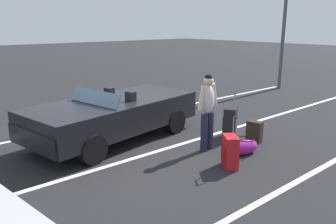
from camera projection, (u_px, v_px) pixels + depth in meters
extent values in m
plane|color=black|center=(115.00, 139.00, 8.09)|extent=(80.00, 80.00, 0.00)
cube|color=silver|center=(87.00, 126.00, 9.12)|extent=(18.00, 0.12, 0.01)
cube|color=silver|center=(148.00, 154.00, 7.12)|extent=(18.00, 0.12, 0.01)
cube|color=silver|center=(255.00, 205.00, 5.13)|extent=(18.00, 0.12, 0.01)
cube|color=black|center=(114.00, 114.00, 7.93)|extent=(4.34, 2.43, 0.64)
cube|color=black|center=(60.00, 133.00, 6.90)|extent=(1.58, 1.87, 0.38)
cube|color=slate|center=(95.00, 97.00, 7.43)|extent=(0.44, 1.56, 0.31)
cube|color=black|center=(131.00, 96.00, 7.75)|extent=(0.20, 0.24, 0.22)
cube|color=black|center=(109.00, 92.00, 8.21)|extent=(0.20, 0.24, 0.22)
cylinder|color=black|center=(92.00, 149.00, 6.57)|extent=(0.63, 0.32, 0.60)
cylinder|color=black|center=(47.00, 133.00, 7.57)|extent=(0.63, 0.32, 0.60)
cylinder|color=black|center=(175.00, 121.00, 8.45)|extent=(0.63, 0.32, 0.60)
cylinder|color=black|center=(130.00, 111.00, 9.46)|extent=(0.63, 0.32, 0.60)
cube|color=black|center=(230.00, 123.00, 8.09)|extent=(0.56, 0.49, 0.74)
cube|color=black|center=(224.00, 124.00, 8.15)|extent=(0.33, 0.22, 0.41)
cylinder|color=gray|center=(234.00, 101.00, 7.81)|extent=(0.03, 0.03, 0.37)
cylinder|color=gray|center=(235.00, 99.00, 8.05)|extent=(0.03, 0.03, 0.37)
cylinder|color=black|center=(235.00, 93.00, 7.89)|extent=(0.24, 0.17, 0.03)
sphere|color=black|center=(233.00, 139.00, 8.00)|extent=(0.04, 0.04, 0.04)
sphere|color=black|center=(235.00, 135.00, 8.31)|extent=(0.04, 0.04, 0.04)
cube|color=red|center=(230.00, 152.00, 6.42)|extent=(0.43, 0.46, 0.62)
cube|color=maroon|center=(223.00, 154.00, 6.42)|extent=(0.20, 0.27, 0.34)
cylinder|color=gray|center=(237.00, 128.00, 6.19)|extent=(0.03, 0.03, 0.37)
cylinder|color=gray|center=(233.00, 125.00, 6.41)|extent=(0.03, 0.03, 0.37)
cylinder|color=black|center=(235.00, 117.00, 6.25)|extent=(0.15, 0.19, 0.03)
sphere|color=black|center=(236.00, 169.00, 6.37)|extent=(0.04, 0.04, 0.04)
sphere|color=black|center=(232.00, 163.00, 6.64)|extent=(0.04, 0.04, 0.04)
cube|color=#2D2319|center=(254.00, 132.00, 7.80)|extent=(0.27, 0.37, 0.50)
sphere|color=black|center=(260.00, 141.00, 7.84)|extent=(0.04, 0.04, 0.04)
sphere|color=black|center=(250.00, 139.00, 7.98)|extent=(0.04, 0.04, 0.04)
ellipsoid|color=#991E8C|center=(245.00, 147.00, 7.11)|extent=(0.68, 0.39, 0.30)
torus|color=black|center=(246.00, 139.00, 7.06)|extent=(0.42, 0.42, 0.02)
cylinder|color=#1E2338|center=(204.00, 133.00, 7.21)|extent=(0.16, 0.16, 0.82)
cylinder|color=#1E2338|center=(210.00, 131.00, 7.35)|extent=(0.16, 0.16, 0.82)
ellipsoid|color=silver|center=(208.00, 99.00, 7.10)|extent=(0.33, 0.24, 0.60)
sphere|color=beige|center=(209.00, 81.00, 7.00)|extent=(0.21, 0.21, 0.21)
sphere|color=black|center=(209.00, 79.00, 6.99)|extent=(0.18, 0.18, 0.18)
cylinder|color=beige|center=(202.00, 98.00, 6.95)|extent=(0.20, 0.10, 0.53)
cylinder|color=beige|center=(214.00, 95.00, 7.22)|extent=(0.20, 0.10, 0.53)
cylinder|color=#4C4C51|center=(285.00, 15.00, 13.63)|extent=(0.14, 0.14, 5.99)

